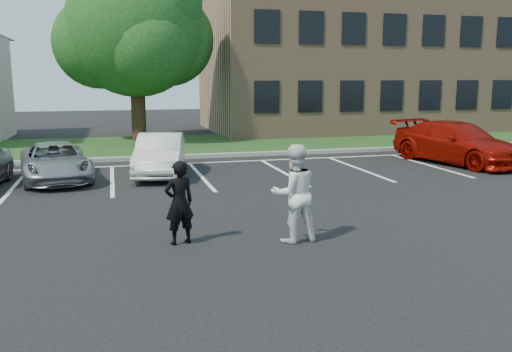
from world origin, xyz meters
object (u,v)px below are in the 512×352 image
(office_building, at_px, (387,61))
(man_black_suit, at_px, (179,203))
(car_red_compact, at_px, (457,143))
(tree, at_px, (137,31))
(man_white_shirt, at_px, (294,193))
(car_white_sedan, at_px, (160,155))
(car_silver_minivan, at_px, (55,162))

(office_building, distance_m, man_black_suit, 26.39)
(car_red_compact, bearing_deg, tree, 123.82)
(office_building, xyz_separation_m, man_white_shirt, (-13.36, -21.48, -3.20))
(car_white_sedan, bearing_deg, car_silver_minivan, -167.74)
(office_building, distance_m, man_white_shirt, 25.50)
(man_black_suit, height_order, car_red_compact, man_black_suit)
(tree, xyz_separation_m, man_black_suit, (-0.19, -17.29, -4.53))
(office_building, bearing_deg, car_red_compact, -107.44)
(man_black_suit, relative_size, car_red_compact, 0.31)
(man_black_suit, bearing_deg, car_white_sedan, -109.02)
(tree, relative_size, man_black_suit, 5.39)
(man_white_shirt, bearing_deg, car_red_compact, -143.55)
(car_white_sedan, bearing_deg, car_red_compact, 7.88)
(man_black_suit, distance_m, car_silver_minivan, 8.07)
(man_white_shirt, distance_m, car_white_sedan, 8.28)
(man_black_suit, xyz_separation_m, car_white_sedan, (0.30, 7.65, -0.14))
(tree, bearing_deg, car_silver_minivan, -107.77)
(office_building, distance_m, car_red_compact, 14.83)
(man_black_suit, distance_m, car_red_compact, 13.38)
(man_white_shirt, xyz_separation_m, car_white_sedan, (-1.88, 8.06, -0.29))
(office_building, distance_m, tree, 15.85)
(man_black_suit, height_order, car_white_sedan, man_black_suit)
(car_red_compact, bearing_deg, man_white_shirt, -153.51)
(office_building, relative_size, man_black_suit, 13.73)
(car_white_sedan, bearing_deg, office_building, 51.12)
(man_white_shirt, bearing_deg, office_building, -125.88)
(tree, xyz_separation_m, car_red_compact, (11.02, -10.01, -4.58))
(car_white_sedan, distance_m, car_red_compact, 10.92)
(man_white_shirt, distance_m, car_red_compact, 11.88)
(man_white_shirt, xyz_separation_m, car_silver_minivan, (-5.12, 7.92, -0.37))
(tree, height_order, car_silver_minivan, tree)
(office_building, height_order, car_silver_minivan, office_building)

